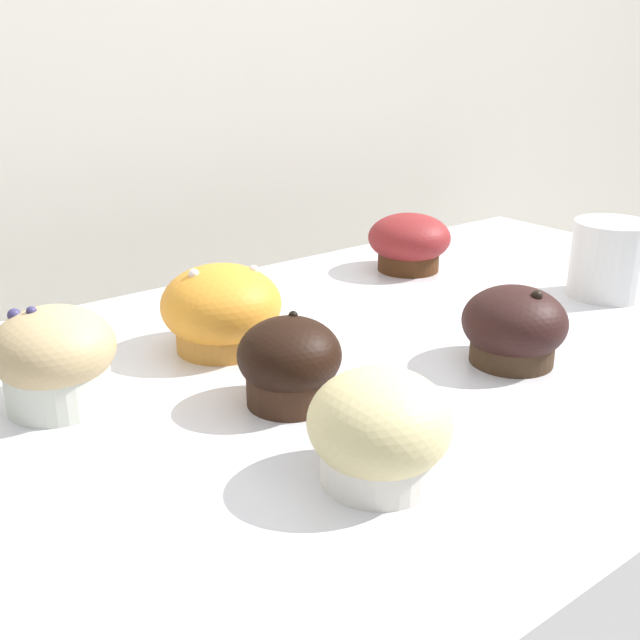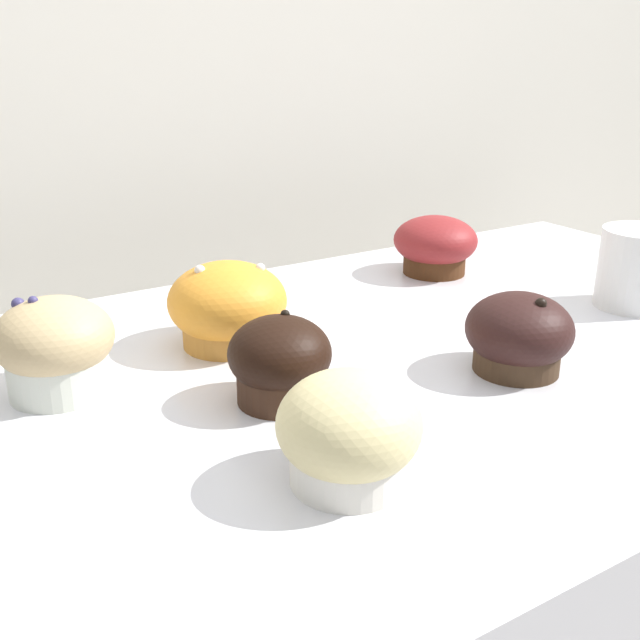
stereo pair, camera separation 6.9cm
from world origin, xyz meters
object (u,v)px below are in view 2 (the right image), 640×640
Objects in this scene: muffin_back_right at (519,335)px; muffin_front_center at (228,307)px; muffin_back_left at (55,347)px; muffin_back_center at (280,361)px; muffin_front_right at (349,433)px; coffee_cup at (640,266)px; muffin_front_left at (435,245)px.

muffin_front_center is at bearing 135.19° from muffin_back_right.
muffin_back_left is 0.19m from muffin_back_center.
muffin_back_left is at bearing 143.38° from muffin_back_center.
muffin_back_center reaches higher than muffin_back_right.
muffin_back_left is (-0.17, -0.02, 0.00)m from muffin_front_center.
muffin_front_center reaches higher than muffin_front_right.
muffin_front_center is at bearing 162.67° from coffee_cup.
muffin_back_center is at bearing -148.06° from muffin_front_left.
muffin_front_right is at bearing -98.32° from muffin_back_center.
muffin_front_center is 0.47m from coffee_cup.
muffin_back_right is 0.73× the size of coffee_cup.
muffin_front_left is 1.24× the size of muffin_back_center.
muffin_front_center is at bearing 82.34° from muffin_front_right.
muffin_back_left reaches higher than muffin_back_center.
muffin_back_left is 0.63m from coffee_cup.
coffee_cup reaches higher than muffin_front_center.
muffin_front_center is at bearing -166.40° from muffin_front_left.
muffin_back_left is 0.41m from muffin_back_right.
muffin_back_left and coffee_cup have the same top height.
muffin_front_left is 0.41m from muffin_back_center.
muffin_back_right is 0.26m from coffee_cup.
muffin_front_center is at bearing 7.50° from muffin_back_left.
muffin_front_left is 0.51m from muffin_front_right.
muffin_front_center is 0.17m from muffin_back_left.
coffee_cup is at bearing -17.33° from muffin_front_center.
muffin_back_left is 1.00× the size of muffin_front_right.
muffin_back_right is at bearing 17.14° from muffin_front_right.
coffee_cup is (0.62, -0.12, 0.00)m from muffin_back_left.
muffin_front_center reaches higher than muffin_front_left.
muffin_back_left is at bearing 118.68° from muffin_front_right.
muffin_front_left is at bearing 43.51° from muffin_front_right.
muffin_back_right is 0.25m from muffin_front_right.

